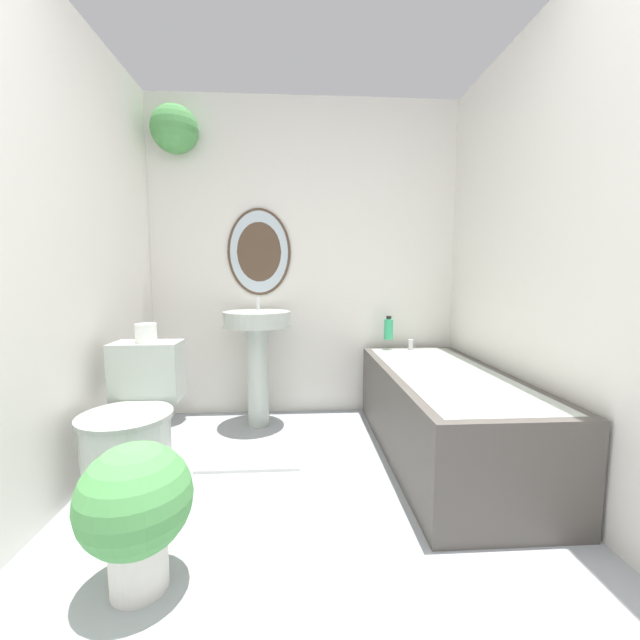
{
  "coord_description": "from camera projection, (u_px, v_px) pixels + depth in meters",
  "views": [
    {
      "loc": [
        -0.07,
        -0.52,
        1.07
      ],
      "look_at": [
        0.05,
        1.56,
        0.84
      ],
      "focal_mm": 22.0,
      "sensor_mm": 36.0,
      "label": 1
    }
  ],
  "objects": [
    {
      "name": "bathtub",
      "position": [
        444.0,
        412.0,
        2.32
      ],
      "size": [
        0.69,
        1.6,
        0.59
      ],
      "color": "#4C4742",
      "rests_on": "ground_plane"
    },
    {
      "name": "wall_right",
      "position": [
        566.0,
        249.0,
        1.83
      ],
      "size": [
        0.06,
        2.64,
        2.4
      ],
      "color": "silver",
      "rests_on": "ground_plane"
    },
    {
      "name": "shampoo_bottle",
      "position": [
        389.0,
        329.0,
        2.98
      ],
      "size": [
        0.07,
        0.07,
        0.18
      ],
      "color": "#38B275",
      "rests_on": "bathtub"
    },
    {
      "name": "wall_left",
      "position": [
        36.0,
        247.0,
        1.69
      ],
      "size": [
        0.06,
        2.64,
        2.4
      ],
      "color": "silver",
      "rests_on": "ground_plane"
    },
    {
      "name": "potted_plant",
      "position": [
        136.0,
        506.0,
        1.32
      ],
      "size": [
        0.38,
        0.38,
        0.52
      ],
      "color": "silver",
      "rests_on": "ground_plane"
    },
    {
      "name": "toilet_paper_roll",
      "position": [
        146.0,
        333.0,
        2.12
      ],
      "size": [
        0.11,
        0.11,
        0.1
      ],
      "color": "white",
      "rests_on": "toilet"
    },
    {
      "name": "wall_back",
      "position": [
        293.0,
        248.0,
        3.01
      ],
      "size": [
        2.44,
        0.33,
        2.4
      ],
      "color": "silver",
      "rests_on": "ground_plane"
    },
    {
      "name": "toilet",
      "position": [
        133.0,
        432.0,
        1.95
      ],
      "size": [
        0.43,
        0.62,
        0.72
      ],
      "color": "#B2BCB2",
      "rests_on": "ground_plane"
    },
    {
      "name": "bath_mat",
      "position": [
        250.0,
        457.0,
        2.32
      ],
      "size": [
        0.58,
        0.35,
        0.02
      ],
      "color": "silver",
      "rests_on": "ground_plane"
    },
    {
      "name": "pedestal_sink",
      "position": [
        257.0,
        343.0,
        2.78
      ],
      "size": [
        0.47,
        0.47,
        0.93
      ],
      "color": "#B2BCB2",
      "rests_on": "ground_plane"
    }
  ]
}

